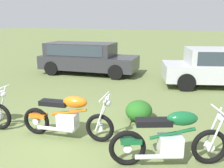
{
  "coord_description": "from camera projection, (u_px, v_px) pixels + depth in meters",
  "views": [
    {
      "loc": [
        3.11,
        -3.79,
        2.45
      ],
      "look_at": [
        0.3,
        1.95,
        0.83
      ],
      "focal_mm": 40.74,
      "sensor_mm": 36.0,
      "label": 1
    }
  ],
  "objects": [
    {
      "name": "shrub_low",
      "position": [
        139.0,
        111.0,
        6.31
      ],
      "size": [
        0.66,
        0.7,
        0.51
      ],
      "color": "#23601E",
      "rests_on": "ground"
    },
    {
      "name": "car_silver",
      "position": [
        223.0,
        66.0,
        9.46
      ],
      "size": [
        4.76,
        3.2,
        1.43
      ],
      "rotation": [
        0.0,
        0.0,
        0.37
      ],
      "color": "#B2B5BA",
      "rests_on": "ground"
    },
    {
      "name": "motorcycle_green",
      "position": [
        171.0,
        139.0,
        4.32
      ],
      "size": [
        1.87,
        1.19,
        1.02
      ],
      "rotation": [
        0.0,
        0.0,
        0.49
      ],
      "color": "black",
      "rests_on": "ground"
    },
    {
      "name": "car_charcoal",
      "position": [
        85.0,
        56.0,
        11.76
      ],
      "size": [
        4.64,
        2.41,
        1.43
      ],
      "rotation": [
        0.0,
        0.0,
        0.16
      ],
      "color": "#2D2D33",
      "rests_on": "ground"
    },
    {
      "name": "ground_plane",
      "position": [
        57.0,
        142.0,
        5.22
      ],
      "size": [
        120.0,
        120.0,
        0.0
      ],
      "primitive_type": "plane",
      "color": "olive"
    },
    {
      "name": "motorcycle_orange",
      "position": [
        68.0,
        117.0,
        5.32
      ],
      "size": [
        2.03,
        0.79,
        1.02
      ],
      "rotation": [
        0.0,
        0.0,
        0.2
      ],
      "color": "black",
      "rests_on": "ground"
    }
  ]
}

